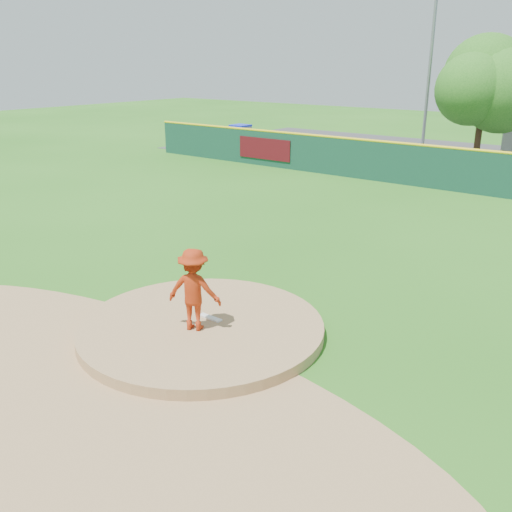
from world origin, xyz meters
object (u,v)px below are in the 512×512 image
Objects in this scene: pitcher at (194,290)px; deciduous_tree at (485,85)px; light_pole_left at (431,56)px; playground_slide at (240,138)px.

pitcher is 0.25× the size of deciduous_tree.
light_pole_left reaches higher than pitcher.
pitcher is 28.35m from light_pole_left.
pitcher is at bearing -77.46° from light_pole_left.
deciduous_tree is at bearing 13.54° from playground_slide.
deciduous_tree is at bearing -26.57° from light_pole_left.
playground_slide is 15.42m from deciduous_tree.
pitcher reaches higher than playground_slide.
light_pole_left is (10.56, 5.51, 5.17)m from playground_slide.
playground_slide is 12.98m from light_pole_left.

